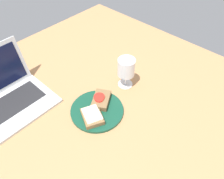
# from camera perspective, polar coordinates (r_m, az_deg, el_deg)

# --- Properties ---
(wooden_table) EXTENTS (1.40, 1.40, 0.03)m
(wooden_table) POSITION_cam_1_polar(r_m,az_deg,el_deg) (1.01, -3.24, -3.43)
(wooden_table) COLOR #B27F51
(wooden_table) RESTS_ON ground
(plate) EXTENTS (0.23, 0.23, 0.01)m
(plate) POSITION_cam_1_polar(r_m,az_deg,el_deg) (0.95, -3.92, -5.47)
(plate) COLOR #144733
(plate) RESTS_ON wooden_table
(sandwich_with_cheese) EXTENTS (0.11, 0.12, 0.03)m
(sandwich_with_cheese) POSITION_cam_1_polar(r_m,az_deg,el_deg) (0.91, -5.20, -6.90)
(sandwich_with_cheese) COLOR brown
(sandwich_with_cheese) RESTS_ON plate
(sandwich_with_tomato) EXTENTS (0.13, 0.11, 0.03)m
(sandwich_with_tomato) POSITION_cam_1_polar(r_m,az_deg,el_deg) (0.97, -2.90, -2.63)
(sandwich_with_tomato) COLOR brown
(sandwich_with_tomato) RESTS_ON plate
(wine_glass) EXTENTS (0.08, 0.08, 0.15)m
(wine_glass) POSITION_cam_1_polar(r_m,az_deg,el_deg) (1.00, 3.73, 5.47)
(wine_glass) COLOR white
(wine_glass) RESTS_ON wooden_table
(laptop) EXTENTS (0.36, 0.29, 0.22)m
(laptop) POSITION_cam_1_polar(r_m,az_deg,el_deg) (1.06, -26.51, -1.66)
(laptop) COLOR silver
(laptop) RESTS_ON wooden_table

